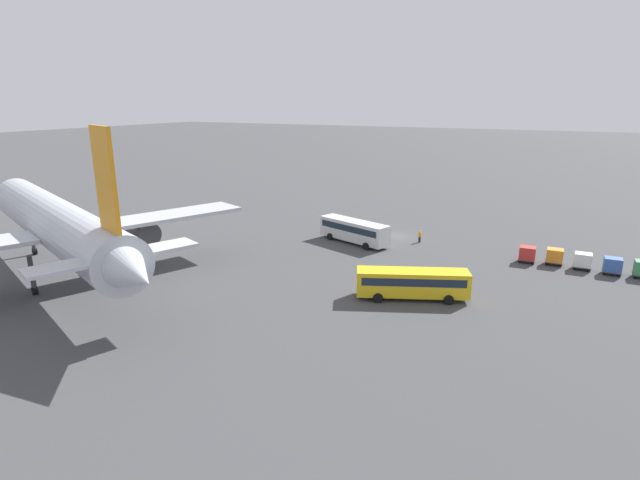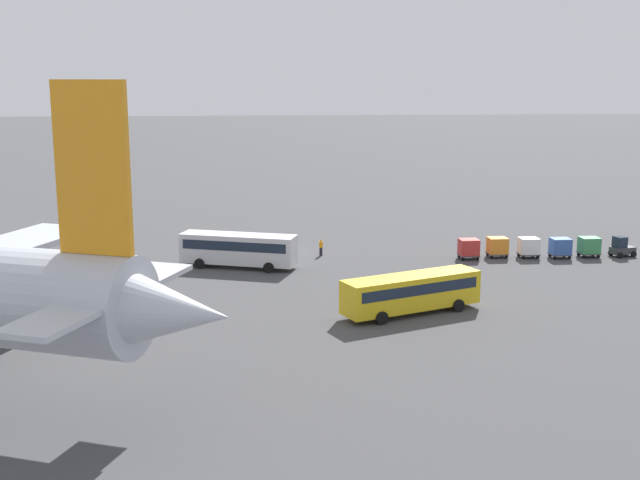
# 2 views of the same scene
# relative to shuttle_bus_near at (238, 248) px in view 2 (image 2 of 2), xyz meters

# --- Properties ---
(ground_plane) EXTENTS (600.00, 600.00, 0.00)m
(ground_plane) POSITION_rel_shuttle_bus_near_xyz_m (-4.29, -6.38, -1.95)
(ground_plane) COLOR #424244
(shuttle_bus_near) EXTENTS (11.50, 6.20, 3.26)m
(shuttle_bus_near) POSITION_rel_shuttle_bus_near_xyz_m (0.00, 0.00, 0.00)
(shuttle_bus_near) COLOR silver
(shuttle_bus_near) RESTS_ON ground
(shuttle_bus_far) EXTENTS (11.58, 6.84, 3.05)m
(shuttle_bus_far) POSITION_rel_shuttle_bus_near_xyz_m (-13.56, 16.61, -0.11)
(shuttle_bus_far) COLOR gold
(shuttle_bus_far) RESTS_ON ground
(baggage_tug) EXTENTS (2.65, 2.13, 2.10)m
(baggage_tug) POSITION_rel_shuttle_bus_near_xyz_m (-39.11, -1.32, -1.01)
(baggage_tug) COLOR #333338
(baggage_tug) RESTS_ON ground
(worker_person) EXTENTS (0.38, 0.38, 1.74)m
(worker_person) POSITION_rel_shuttle_bus_near_xyz_m (-8.41, -4.47, -1.08)
(worker_person) COLOR #1E1E2D
(worker_person) RESTS_ON ground
(cargo_cart_green) EXTENTS (2.03, 1.72, 2.06)m
(cargo_cart_green) POSITION_rel_shuttle_bus_near_xyz_m (-35.66, -1.37, -0.76)
(cargo_cart_green) COLOR #38383D
(cargo_cart_green) RESTS_ON ground
(cargo_cart_blue) EXTENTS (2.03, 1.72, 2.06)m
(cargo_cart_blue) POSITION_rel_shuttle_bus_near_xyz_m (-32.53, -1.14, -0.76)
(cargo_cart_blue) COLOR #38383D
(cargo_cart_blue) RESTS_ON ground
(cargo_cart_white) EXTENTS (2.03, 1.72, 2.06)m
(cargo_cart_white) POSITION_rel_shuttle_bus_near_xyz_m (-29.40, -1.60, -0.76)
(cargo_cart_white) COLOR #38383D
(cargo_cart_white) RESTS_ON ground
(cargo_cart_orange) EXTENTS (2.03, 1.72, 2.06)m
(cargo_cart_orange) POSITION_rel_shuttle_bus_near_xyz_m (-26.28, -2.04, -0.76)
(cargo_cart_orange) COLOR #38383D
(cargo_cart_orange) RESTS_ON ground
(cargo_cart_red) EXTENTS (2.03, 1.72, 2.06)m
(cargo_cart_red) POSITION_rel_shuttle_bus_near_xyz_m (-23.15, -1.53, -0.76)
(cargo_cart_red) COLOR #38383D
(cargo_cart_red) RESTS_ON ground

